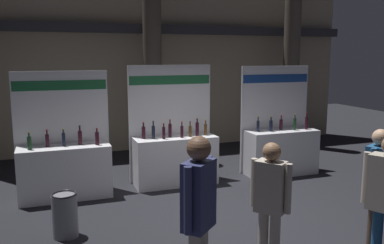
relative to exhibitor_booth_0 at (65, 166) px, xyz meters
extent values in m
plane|color=black|center=(2.33, -1.80, -0.59)|extent=(24.48, 24.48, 0.00)
cube|color=gray|center=(2.33, 3.50, 2.41)|extent=(12.24, 0.25, 6.01)
cube|color=#2D2D33|center=(2.33, 3.20, 2.71)|extent=(12.24, 0.20, 0.24)
cylinder|color=#51473D|center=(2.33, 2.51, 2.26)|extent=(0.47, 0.47, 5.70)
cylinder|color=#51473D|center=(6.42, 2.51, 2.26)|extent=(0.47, 0.47, 5.70)
cube|color=white|center=(0.00, -0.05, -0.10)|extent=(1.64, 0.60, 0.98)
cube|color=white|center=(0.00, 0.29, 0.57)|extent=(1.72, 0.04, 2.33)
cube|color=#1E6638|center=(0.00, 0.27, 1.48)|extent=(1.67, 0.01, 0.18)
cylinder|color=#19381E|center=(-0.58, -0.12, 0.50)|extent=(0.07, 0.07, 0.23)
cylinder|color=#19381E|center=(-0.58, -0.12, 0.65)|extent=(0.03, 0.03, 0.07)
cylinder|color=gold|center=(-0.58, -0.12, 0.69)|extent=(0.03, 0.03, 0.02)
cylinder|color=black|center=(-0.28, 0.01, 0.50)|extent=(0.07, 0.07, 0.23)
cylinder|color=black|center=(-0.28, 0.01, 0.65)|extent=(0.03, 0.03, 0.07)
cylinder|color=red|center=(-0.28, 0.01, 0.70)|extent=(0.03, 0.03, 0.02)
cylinder|color=black|center=(0.00, -0.05, 0.51)|extent=(0.06, 0.06, 0.25)
cylinder|color=black|center=(0.00, -0.05, 0.66)|extent=(0.03, 0.03, 0.06)
cylinder|color=gold|center=(0.00, -0.05, 0.70)|extent=(0.03, 0.03, 0.02)
cylinder|color=black|center=(0.29, 0.00, 0.51)|extent=(0.07, 0.07, 0.25)
cylinder|color=black|center=(0.29, 0.00, 0.69)|extent=(0.03, 0.03, 0.09)
cylinder|color=black|center=(0.29, 0.00, 0.74)|extent=(0.03, 0.03, 0.02)
cylinder|color=black|center=(0.59, -0.12, 0.50)|extent=(0.08, 0.08, 0.24)
cylinder|color=black|center=(0.59, -0.12, 0.65)|extent=(0.03, 0.03, 0.06)
cylinder|color=red|center=(0.59, -0.12, 0.69)|extent=(0.03, 0.03, 0.02)
cube|color=white|center=(2.16, 0.05, -0.10)|extent=(1.67, 0.60, 0.98)
cube|color=white|center=(2.16, 0.39, 0.62)|extent=(1.76, 0.04, 2.42)
cube|color=#1E6638|center=(2.16, 0.36, 1.53)|extent=(1.71, 0.01, 0.18)
cylinder|color=black|center=(1.52, 0.10, 0.51)|extent=(0.07, 0.07, 0.24)
cylinder|color=black|center=(1.52, 0.10, 0.67)|extent=(0.03, 0.03, 0.07)
cylinder|color=red|center=(1.52, 0.10, 0.72)|extent=(0.03, 0.03, 0.02)
cylinder|color=black|center=(1.70, 0.03, 0.52)|extent=(0.07, 0.07, 0.26)
cylinder|color=black|center=(1.70, 0.03, 0.69)|extent=(0.03, 0.03, 0.08)
cylinder|color=black|center=(1.70, 0.03, 0.74)|extent=(0.03, 0.03, 0.02)
cylinder|color=black|center=(1.89, -0.05, 0.51)|extent=(0.06, 0.06, 0.24)
cylinder|color=black|center=(1.89, -0.05, 0.66)|extent=(0.03, 0.03, 0.06)
cylinder|color=red|center=(1.89, -0.05, 0.70)|extent=(0.03, 0.03, 0.02)
cylinder|color=black|center=(2.07, 0.11, 0.52)|extent=(0.07, 0.07, 0.26)
cylinder|color=black|center=(2.07, 0.11, 0.69)|extent=(0.03, 0.03, 0.07)
cylinder|color=red|center=(2.07, 0.11, 0.74)|extent=(0.03, 0.03, 0.02)
cylinder|color=black|center=(2.26, -0.05, 0.51)|extent=(0.06, 0.06, 0.24)
cylinder|color=black|center=(2.26, -0.05, 0.67)|extent=(0.03, 0.03, 0.07)
cylinder|color=red|center=(2.26, -0.05, 0.71)|extent=(0.03, 0.03, 0.02)
cylinder|color=#472D14|center=(2.45, -0.01, 0.50)|extent=(0.06, 0.06, 0.22)
cylinder|color=#472D14|center=(2.45, -0.01, 0.65)|extent=(0.03, 0.03, 0.08)
cylinder|color=black|center=(2.45, -0.01, 0.70)|extent=(0.03, 0.03, 0.02)
cylinder|color=black|center=(2.62, 0.04, 0.53)|extent=(0.07, 0.07, 0.27)
cylinder|color=black|center=(2.62, 0.04, 0.71)|extent=(0.03, 0.03, 0.08)
cylinder|color=gold|center=(2.62, 0.04, 0.76)|extent=(0.03, 0.03, 0.02)
cylinder|color=#472D14|center=(2.81, 0.03, 0.51)|extent=(0.06, 0.06, 0.23)
cylinder|color=#472D14|center=(2.81, 0.03, 0.66)|extent=(0.03, 0.03, 0.08)
cylinder|color=gold|center=(2.81, 0.03, 0.71)|extent=(0.03, 0.03, 0.02)
cube|color=white|center=(4.58, -0.05, -0.10)|extent=(1.58, 0.60, 0.99)
cube|color=white|center=(4.58, 0.29, 0.60)|extent=(1.66, 0.04, 2.38)
cube|color=navy|center=(4.58, 0.27, 1.51)|extent=(1.62, 0.01, 0.18)
cylinder|color=black|center=(4.01, 0.00, 0.51)|extent=(0.06, 0.06, 0.24)
cylinder|color=black|center=(4.01, 0.00, 0.68)|extent=(0.03, 0.03, 0.09)
cylinder|color=gold|center=(4.01, 0.00, 0.73)|extent=(0.03, 0.03, 0.02)
cylinder|color=black|center=(4.29, -0.06, 0.51)|extent=(0.07, 0.07, 0.24)
cylinder|color=black|center=(4.29, -0.06, 0.67)|extent=(0.03, 0.03, 0.08)
cylinder|color=gold|center=(4.29, -0.06, 0.72)|extent=(0.03, 0.03, 0.02)
cylinder|color=black|center=(4.58, -0.01, 0.51)|extent=(0.07, 0.07, 0.24)
cylinder|color=black|center=(4.58, -0.01, 0.67)|extent=(0.03, 0.03, 0.09)
cylinder|color=red|center=(4.58, -0.01, 0.73)|extent=(0.03, 0.03, 0.02)
cylinder|color=#19381E|center=(4.86, -0.11, 0.53)|extent=(0.07, 0.07, 0.26)
cylinder|color=#19381E|center=(4.86, -0.11, 0.70)|extent=(0.03, 0.03, 0.08)
cylinder|color=gold|center=(4.86, -0.11, 0.74)|extent=(0.03, 0.03, 0.02)
cylinder|color=black|center=(5.15, -0.12, 0.53)|extent=(0.07, 0.07, 0.28)
cylinder|color=black|center=(5.15, -0.12, 0.71)|extent=(0.03, 0.03, 0.08)
cylinder|color=red|center=(5.15, -0.12, 0.76)|extent=(0.03, 0.03, 0.02)
cylinder|color=slate|center=(-0.09, -1.76, -0.28)|extent=(0.36, 0.36, 0.63)
torus|color=black|center=(-0.09, -1.76, 0.05)|extent=(0.36, 0.36, 0.02)
cylinder|color=navy|center=(3.37, -4.11, -0.18)|extent=(0.12, 0.12, 0.83)
cylinder|color=#ADA393|center=(3.29, -3.95, 0.59)|extent=(0.08, 0.08, 0.63)
cylinder|color=#ADA393|center=(2.13, -3.59, -0.20)|extent=(0.12, 0.12, 0.78)
cube|color=#ADA393|center=(2.17, -3.65, 0.50)|extent=(0.38, 0.40, 0.62)
sphere|color=#8C6647|center=(2.17, -3.65, 0.93)|extent=(0.22, 0.22, 0.22)
cylinder|color=#ADA393|center=(2.04, -3.48, 0.52)|extent=(0.08, 0.08, 0.59)
cylinder|color=#ADA393|center=(2.30, -3.82, 0.52)|extent=(0.08, 0.08, 0.59)
cylinder|color=#47382D|center=(3.81, -3.57, -0.19)|extent=(0.12, 0.12, 0.80)
cylinder|color=#47382D|center=(3.95, -3.51, -0.19)|extent=(0.12, 0.12, 0.80)
cube|color=navy|center=(3.88, -3.54, 0.53)|extent=(0.40, 0.37, 0.63)
sphere|color=tan|center=(3.88, -3.54, 0.96)|extent=(0.22, 0.22, 0.22)
cylinder|color=navy|center=(3.70, -3.63, 0.54)|extent=(0.08, 0.08, 0.60)
cylinder|color=navy|center=(4.07, -3.45, 0.54)|extent=(0.08, 0.08, 0.60)
cube|color=navy|center=(1.13, -4.02, 0.65)|extent=(0.43, 0.42, 0.70)
sphere|color=brown|center=(1.13, -4.02, 1.13)|extent=(0.24, 0.24, 0.24)
cylinder|color=navy|center=(0.96, -4.18, 0.67)|extent=(0.08, 0.08, 0.67)
cylinder|color=navy|center=(1.30, -3.86, 0.67)|extent=(0.08, 0.08, 0.67)
camera|label=1|loc=(-0.24, -7.67, 2.03)|focal=38.20mm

